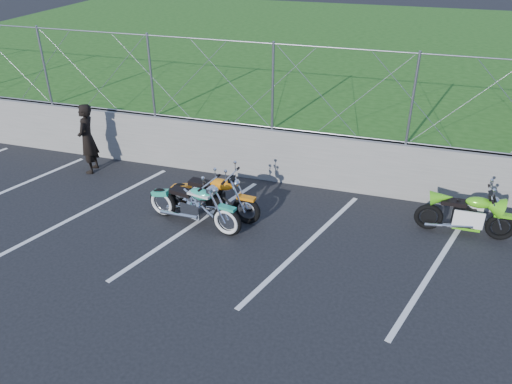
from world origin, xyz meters
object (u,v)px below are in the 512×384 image
(sportbike_green, at_px, (467,216))
(person_standing, at_px, (87,139))
(naked_orange, at_px, (215,198))
(cruiser_turquoise, at_px, (195,207))

(sportbike_green, xyz_separation_m, person_standing, (-8.77, 0.31, 0.44))
(sportbike_green, bearing_deg, naked_orange, -171.06)
(naked_orange, xyz_separation_m, sportbike_green, (5.02, 0.82, -0.03))
(cruiser_turquoise, relative_size, naked_orange, 1.04)
(cruiser_turquoise, bearing_deg, naked_orange, 71.52)
(cruiser_turquoise, relative_size, person_standing, 1.27)
(naked_orange, distance_m, person_standing, 3.94)
(cruiser_turquoise, bearing_deg, person_standing, 166.64)
(sportbike_green, height_order, person_standing, person_standing)
(sportbike_green, bearing_deg, cruiser_turquoise, -166.75)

